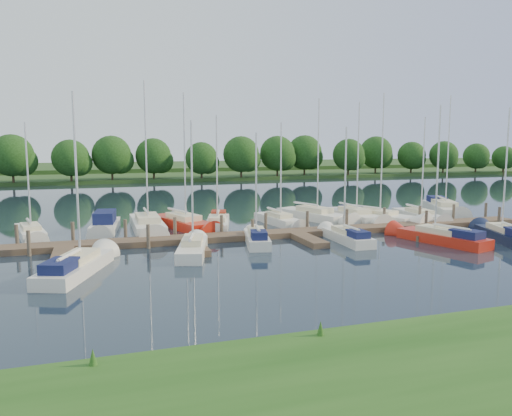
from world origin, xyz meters
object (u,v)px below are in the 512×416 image
object	(u,v)px
dock	(297,234)
motorboat	(105,227)
sailboat_s_2	(257,239)
sailboat_n_0	(31,233)
sailboat_n_5	(279,221)

from	to	relation	value
dock	motorboat	bearing A→B (deg)	153.14
motorboat	sailboat_s_2	size ratio (longest dim) A/B	0.83
dock	motorboat	world-z (taller)	motorboat
dock	sailboat_n_0	xyz separation A→B (m)	(-18.62, 6.14, 0.07)
sailboat_n_0	motorboat	bearing A→B (deg)	174.27
dock	motorboat	size ratio (longest dim) A/B	6.06
sailboat_n_5	sailboat_n_0	bearing A→B (deg)	-8.84
dock	sailboat_n_0	bearing A→B (deg)	161.74
motorboat	sailboat_n_5	world-z (taller)	sailboat_n_5
motorboat	sailboat_s_2	world-z (taller)	sailboat_s_2
sailboat_n_0	sailboat_n_5	bearing A→B (deg)	166.40
dock	motorboat	distance (m)	15.00
motorboat	sailboat_n_5	xyz separation A→B (m)	(14.20, -0.97, -0.12)
sailboat_n_5	sailboat_s_2	world-z (taller)	sailboat_n_5
dock	sailboat_s_2	distance (m)	3.86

